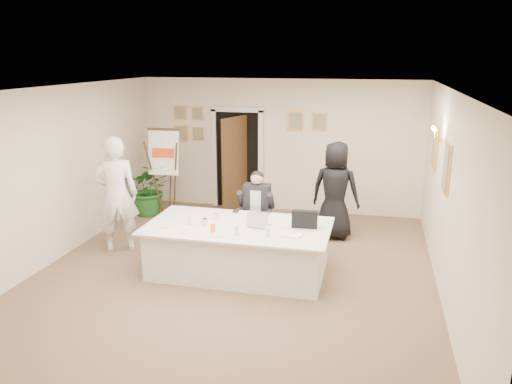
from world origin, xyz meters
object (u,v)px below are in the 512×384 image
object	(u,v)px
laptop	(259,217)
steel_jug	(205,222)
paper_stack	(291,235)
standing_man	(116,195)
flip_chart	(166,177)
standing_woman	(335,190)
conference_table	(238,249)
potted_palm	(149,188)
laptop_bag	(305,219)
seated_man	(256,211)
oj_glass	(213,228)

from	to	relation	value
laptop	steel_jug	distance (m)	0.82
paper_stack	steel_jug	distance (m)	1.35
standing_man	laptop	world-z (taller)	standing_man
flip_chart	standing_woman	bearing A→B (deg)	-7.16
flip_chart	paper_stack	world-z (taller)	flip_chart
conference_table	standing_woman	xyz separation A→B (m)	(1.29, 1.93, 0.50)
standing_man	standing_woman	distance (m)	3.85
potted_palm	laptop_bag	xyz separation A→B (m)	(3.61, -2.30, 0.35)
flip_chart	standing_woman	size ratio (longest dim) A/B	1.01
flip_chart	paper_stack	xyz separation A→B (m)	(3.05, -2.64, -0.05)
laptop	standing_man	bearing A→B (deg)	178.92
standing_woman	potted_palm	size ratio (longest dim) A/B	1.60
conference_table	flip_chart	distance (m)	3.25
paper_stack	standing_man	bearing A→B (deg)	167.30
paper_stack	steel_jug	xyz separation A→B (m)	(-1.34, 0.14, 0.04)
flip_chart	standing_man	distance (m)	1.94
seated_man	paper_stack	world-z (taller)	seated_man
flip_chart	laptop_bag	distance (m)	3.89
potted_palm	oj_glass	distance (m)	3.68
flip_chart	steel_jug	world-z (taller)	flip_chart
standing_woman	steel_jug	xyz separation A→B (m)	(-1.78, -2.06, -0.07)
standing_man	laptop_bag	xyz separation A→B (m)	(3.24, -0.30, -0.08)
conference_table	standing_woman	size ratio (longest dim) A/B	1.55
standing_man	laptop_bag	world-z (taller)	standing_man
conference_table	standing_man	bearing A→B (deg)	169.28
laptop_bag	conference_table	bearing A→B (deg)	-177.04
seated_man	laptop	xyz separation A→B (m)	(0.27, -0.96, 0.21)
standing_man	steel_jug	world-z (taller)	standing_man
flip_chart	oj_glass	bearing A→B (deg)	-55.25
seated_man	steel_jug	xyz separation A→B (m)	(-0.53, -1.15, 0.13)
seated_man	steel_jug	bearing A→B (deg)	-127.87
laptop_bag	steel_jug	distance (m)	1.50
standing_man	laptop	bearing A→B (deg)	145.78
flip_chart	standing_man	world-z (taller)	standing_man
oj_glass	seated_man	bearing A→B (deg)	77.53
laptop	steel_jug	world-z (taller)	laptop
potted_palm	laptop	distance (m)	3.78
paper_stack	oj_glass	world-z (taller)	oj_glass
standing_man	paper_stack	world-z (taller)	standing_man
conference_table	oj_glass	xyz separation A→B (m)	(-0.27, -0.40, 0.45)
standing_man	steel_jug	bearing A→B (deg)	136.33
standing_man	standing_woman	xyz separation A→B (m)	(3.54, 1.50, -0.10)
standing_man	oj_glass	xyz separation A→B (m)	(1.98, -0.83, -0.15)
laptop_bag	steel_jug	bearing A→B (deg)	-174.09
laptop	oj_glass	bearing A→B (deg)	-134.76
laptop	paper_stack	world-z (taller)	laptop
standing_man	oj_glass	size ratio (longest dim) A/B	15.28
potted_palm	oj_glass	size ratio (longest dim) A/B	8.61
conference_table	potted_palm	bearing A→B (deg)	137.15
conference_table	oj_glass	bearing A→B (deg)	-123.83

